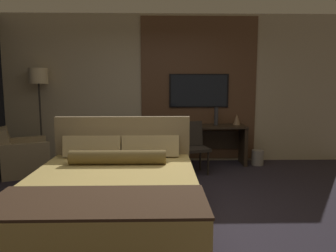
{
  "coord_description": "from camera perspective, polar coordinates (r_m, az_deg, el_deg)",
  "views": [
    {
      "loc": [
        -0.02,
        -3.72,
        1.54
      ],
      "look_at": [
        0.09,
        0.98,
        0.9
      ],
      "focal_mm": 35.0,
      "sensor_mm": 36.0,
      "label": 1
    }
  ],
  "objects": [
    {
      "name": "book",
      "position": [
        6.08,
        3.06,
        0.24
      ],
      "size": [
        0.26,
        0.22,
        0.03
      ],
      "color": "#332D28",
      "rests_on": "desk"
    },
    {
      "name": "bed",
      "position": [
        3.65,
        -9.58,
        -11.96
      ],
      "size": [
        1.82,
        2.24,
        1.07
      ],
      "color": "#33281E",
      "rests_on": "ground_plane"
    },
    {
      "name": "vase_short",
      "position": [
        6.28,
        11.88,
        1.13
      ],
      "size": [
        0.14,
        0.14,
        0.2
      ],
      "color": "#846647",
      "rests_on": "desk"
    },
    {
      "name": "ground_plane",
      "position": [
        4.03,
        -1.04,
        -14.77
      ],
      "size": [
        16.0,
        16.0,
        0.0
      ],
      "primitive_type": "plane",
      "color": "#28232D"
    },
    {
      "name": "desk",
      "position": [
        6.17,
        5.52,
        -2.05
      ],
      "size": [
        1.69,
        0.51,
        0.73
      ],
      "color": "#2D2319",
      "rests_on": "ground_plane"
    },
    {
      "name": "floor_lamp",
      "position": [
        6.45,
        -21.59,
        6.86
      ],
      "size": [
        0.34,
        0.34,
        1.79
      ],
      "color": "#282623",
      "rests_on": "ground_plane"
    },
    {
      "name": "armchair_by_window",
      "position": [
        6.03,
        -23.88,
        -5.06
      ],
      "size": [
        0.98,
        0.99,
        0.8
      ],
      "rotation": [
        0.0,
        0.0,
        1.99
      ],
      "color": "#998460",
      "rests_on": "ground_plane"
    },
    {
      "name": "waste_bin",
      "position": [
        6.34,
        15.32,
        -5.32
      ],
      "size": [
        0.22,
        0.22,
        0.28
      ],
      "color": "gray",
      "rests_on": "ground_plane"
    },
    {
      "name": "vase_tall",
      "position": [
        6.18,
        8.39,
        1.69
      ],
      "size": [
        0.08,
        0.08,
        0.33
      ],
      "color": "#333338",
      "rests_on": "desk"
    },
    {
      "name": "desk_chair",
      "position": [
        5.58,
        4.27,
        -2.93
      ],
      "size": [
        0.55,
        0.55,
        0.87
      ],
      "rotation": [
        0.0,
        0.0,
        0.26
      ],
      "color": "#28231E",
      "rests_on": "ground_plane"
    },
    {
      "name": "wall_back_tv_panel",
      "position": [
        6.32,
        -0.36,
        6.46
      ],
      "size": [
        7.2,
        0.09,
        2.8
      ],
      "color": "#BCAD8E",
      "rests_on": "ground_plane"
    },
    {
      "name": "tv",
      "position": [
        6.29,
        5.4,
        6.15
      ],
      "size": [
        1.13,
        0.04,
        0.63
      ],
      "color": "black"
    }
  ]
}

